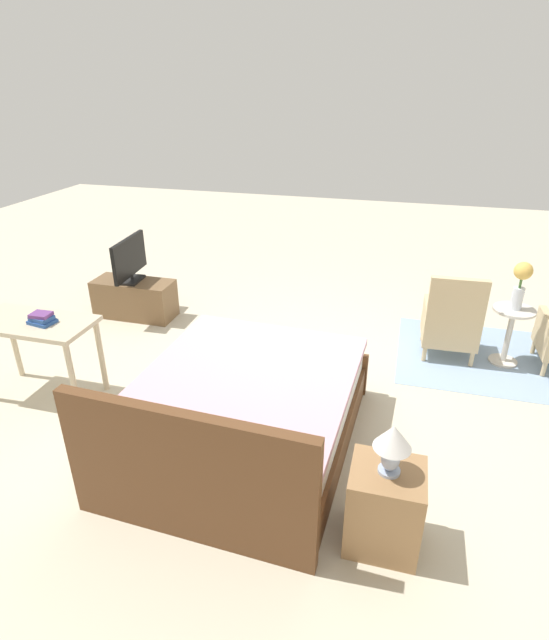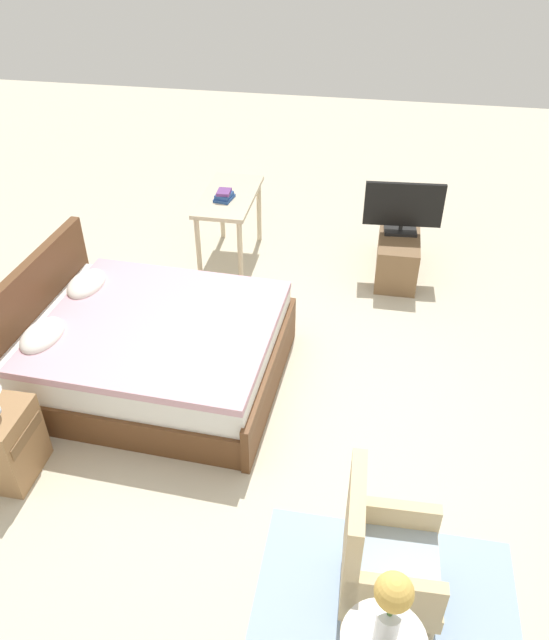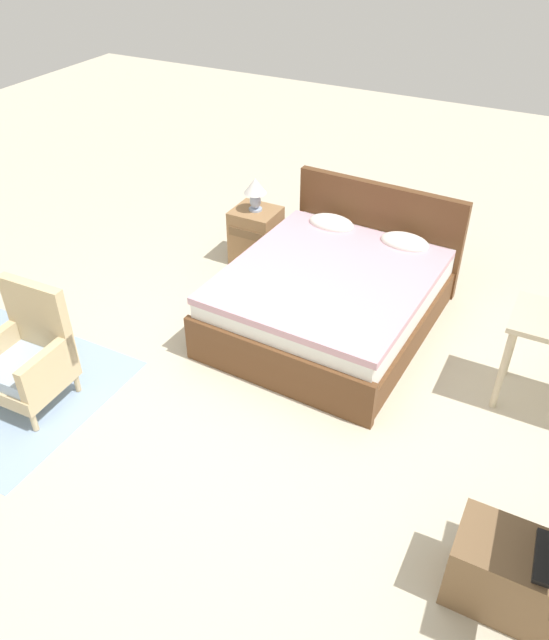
# 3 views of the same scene
# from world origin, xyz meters

# --- Properties ---
(ground_plane) EXTENTS (16.00, 16.00, 0.00)m
(ground_plane) POSITION_xyz_m (0.00, 0.00, 0.00)
(ground_plane) COLOR beige
(floor_rug) EXTENTS (2.10, 1.50, 0.01)m
(floor_rug) POSITION_xyz_m (-1.99, -0.78, 0.00)
(floor_rug) COLOR #8EA8C6
(floor_rug) RESTS_ON ground_plane
(bed) EXTENTS (1.72, 2.08, 0.96)m
(bed) POSITION_xyz_m (0.18, 1.19, 0.30)
(bed) COLOR brown
(bed) RESTS_ON ground_plane
(armchair_by_window_right) EXTENTS (0.56, 0.56, 0.92)m
(armchair_by_window_right) POSITION_xyz_m (-1.43, -0.72, 0.38)
(armchair_by_window_right) COLOR #CCB284
(armchair_by_window_right) RESTS_ON floor_rug
(side_table) EXTENTS (0.40, 0.40, 0.60)m
(side_table) POSITION_xyz_m (-1.99, -0.73, 0.38)
(side_table) COLOR beige
(side_table) RESTS_ON ground_plane
(flower_vase) EXTENTS (0.17, 0.17, 0.48)m
(flower_vase) POSITION_xyz_m (-1.99, -0.73, 0.90)
(flower_vase) COLOR silver
(flower_vase) RESTS_ON side_table
(nightstand) EXTENTS (0.44, 0.41, 0.56)m
(nightstand) POSITION_xyz_m (-0.94, 1.82, 0.28)
(nightstand) COLOR #997047
(nightstand) RESTS_ON ground_plane
(table_lamp) EXTENTS (0.22, 0.22, 0.33)m
(table_lamp) POSITION_xyz_m (-0.94, 1.83, 0.78)
(table_lamp) COLOR #9EADC6
(table_lamp) RESTS_ON nightstand
(tv_stand) EXTENTS (0.96, 0.40, 0.45)m
(tv_stand) POSITION_xyz_m (2.20, -0.75, 0.23)
(tv_stand) COLOR brown
(tv_stand) RESTS_ON ground_plane
(tv_flatscreen) EXTENTS (0.22, 0.76, 0.52)m
(tv_flatscreen) POSITION_xyz_m (2.20, -0.75, 0.73)
(tv_flatscreen) COLOR black
(tv_flatscreen) RESTS_ON tv_stand
(vanity_desk) EXTENTS (1.04, 0.52, 0.75)m
(vanity_desk) POSITION_xyz_m (2.14, 0.98, 0.64)
(vanity_desk) COLOR beige
(vanity_desk) RESTS_ON ground_plane
(book_stack) EXTENTS (0.23, 0.19, 0.09)m
(book_stack) POSITION_xyz_m (2.02, 0.99, 0.79)
(book_stack) COLOR #284C8E
(book_stack) RESTS_ON vanity_desk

